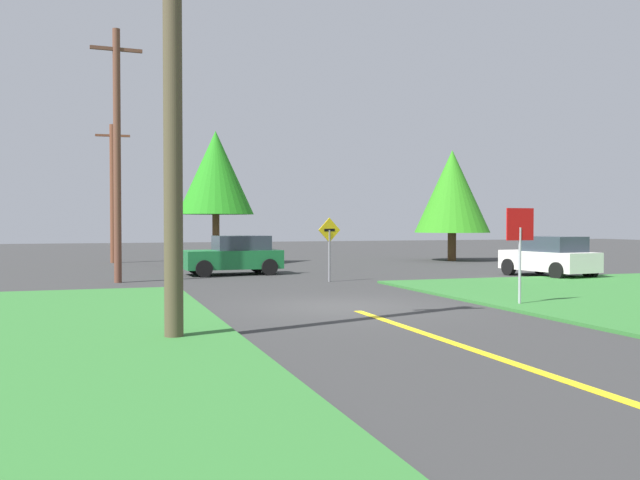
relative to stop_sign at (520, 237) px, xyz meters
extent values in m
plane|color=#323232|center=(-4.29, 1.43, -1.80)|extent=(120.00, 120.00, 0.00)
cube|color=yellow|center=(-4.29, -6.57, -1.79)|extent=(0.20, 14.00, 0.01)
cylinder|color=#9EA0A8|center=(0.00, 0.00, -0.78)|extent=(0.07, 0.07, 2.03)
cube|color=red|center=(0.00, 0.00, 0.32)|extent=(0.83, 0.09, 0.83)
cube|color=white|center=(6.78, 7.89, -1.16)|extent=(2.22, 4.11, 0.76)
cube|color=#2D3842|center=(6.82, 7.60, -0.48)|extent=(1.79, 2.34, 0.60)
cylinder|color=black|center=(5.77, 9.11, -1.46)|extent=(0.30, 0.70, 0.68)
cylinder|color=black|center=(7.45, 9.33, -1.46)|extent=(0.30, 0.70, 0.68)
cylinder|color=black|center=(6.11, 6.46, -1.46)|extent=(0.30, 0.70, 0.68)
cylinder|color=black|center=(7.79, 6.68, -1.46)|extent=(0.30, 0.70, 0.68)
cube|color=#196B33|center=(-4.97, 13.00, -1.16)|extent=(4.05, 2.05, 0.76)
cube|color=#2D3842|center=(-4.56, 13.02, -0.48)|extent=(2.26, 1.74, 0.60)
cylinder|color=black|center=(-6.27, 12.03, -1.46)|extent=(0.69, 0.25, 0.68)
cylinder|color=black|center=(-6.36, 13.85, -1.46)|extent=(0.69, 0.25, 0.68)
cylinder|color=black|center=(-3.57, 12.16, -1.46)|extent=(0.69, 0.25, 0.68)
cylinder|color=black|center=(-3.66, 13.98, -1.46)|extent=(0.69, 0.25, 0.68)
cylinder|color=#4E422F|center=(-8.98, -2.37, 2.68)|extent=(0.34, 0.34, 8.95)
cylinder|color=brown|center=(-9.58, 10.50, 2.74)|extent=(0.26, 0.26, 9.06)
cube|color=brown|center=(-9.58, 10.50, 6.54)|extent=(1.80, 0.20, 0.12)
cylinder|color=brown|center=(-9.43, 23.37, 1.93)|extent=(0.34, 0.34, 7.44)
cube|color=brown|center=(-9.43, 23.37, 5.05)|extent=(1.80, 0.24, 0.12)
cylinder|color=slate|center=(-2.23, 8.50, -0.85)|extent=(0.08, 0.08, 1.89)
cube|color=yellow|center=(-2.23, 8.50, 0.09)|extent=(0.89, 0.20, 0.91)
cube|color=black|center=(-2.23, 8.50, 0.09)|extent=(0.45, 0.13, 0.10)
cylinder|color=brown|center=(-4.41, 20.26, -0.50)|extent=(0.37, 0.37, 2.60)
cone|color=#23861A|center=(-4.41, 20.26, 2.96)|extent=(3.92, 3.92, 4.32)
cylinder|color=brown|center=(8.96, 19.51, -0.99)|extent=(0.48, 0.48, 1.61)
cone|color=#2E8B1B|center=(8.96, 19.51, 2.16)|extent=(4.26, 4.26, 4.69)
camera|label=1|loc=(-10.31, -14.91, 0.35)|focal=38.18mm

